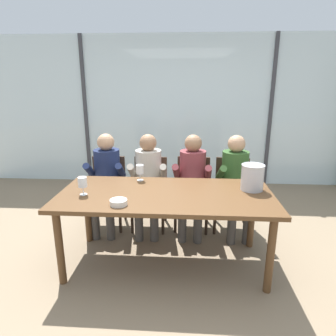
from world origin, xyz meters
name	(u,v)px	position (x,y,z in m)	size (l,w,h in m)	color
ground	(171,219)	(0.00, 1.00, 0.00)	(14.00, 14.00, 0.00)	#847056
window_glass_panel	(176,112)	(0.00, 2.62, 1.30)	(7.27, 0.03, 2.60)	silver
window_mullion_left	(86,112)	(-1.64, 2.60, 1.30)	(0.06, 0.06, 2.60)	#38383D
window_mullion_right	(270,113)	(1.64, 2.60, 1.30)	(0.06, 0.06, 2.60)	#38383D
hillside_vineyard	(181,110)	(0.00, 6.32, 1.02)	(13.27, 2.40, 2.04)	#477A38
dining_table	(166,200)	(0.00, 0.00, 0.69)	(2.07, 0.97, 0.77)	brown
chair_near_curtain	(108,186)	(-0.81, 0.87, 0.52)	(0.46, 0.46, 0.88)	#332319
chair_left_of_center	(150,187)	(-0.27, 0.88, 0.52)	(0.44, 0.44, 0.88)	#332319
chair_center	(193,187)	(0.28, 0.91, 0.52)	(0.47, 0.47, 0.88)	#332319
chair_right_of_center	(232,188)	(0.77, 0.90, 0.52)	(0.49, 0.49, 0.88)	#332319
person_navy_polo	(106,176)	(-0.79, 0.76, 0.69)	(0.48, 0.62, 1.20)	#192347
person_beige_jumper	(148,177)	(-0.27, 0.76, 0.69)	(0.47, 0.62, 1.20)	#B7AD9E
person_maroon_top	(192,177)	(0.27, 0.76, 0.69)	(0.48, 0.62, 1.20)	brown
person_olive_shirt	(236,178)	(0.79, 0.76, 0.69)	(0.48, 0.63, 1.20)	#2D5123
ice_bucket_primary	(252,177)	(0.85, 0.15, 0.90)	(0.23, 0.23, 0.26)	#B7B7BC
tasting_bowl	(119,202)	(-0.39, -0.32, 0.80)	(0.15, 0.15, 0.05)	silver
wine_glass_by_left_taster	(140,170)	(-0.31, 0.36, 0.89)	(0.08, 0.08, 0.17)	silver
wine_glass_near_bucket	(83,183)	(-0.78, -0.10, 0.89)	(0.08, 0.08, 0.17)	silver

